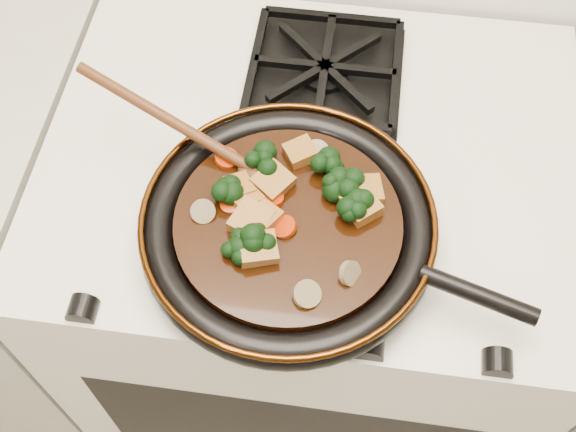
# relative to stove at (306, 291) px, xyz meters

# --- Properties ---
(stove) EXTENTS (0.76, 0.60, 0.90)m
(stove) POSITION_rel_stove_xyz_m (0.00, 0.00, 0.00)
(stove) COLOR silver
(stove) RESTS_ON ground
(burner_grate_front) EXTENTS (0.23, 0.23, 0.03)m
(burner_grate_front) POSITION_rel_stove_xyz_m (0.00, -0.14, 0.46)
(burner_grate_front) COLOR black
(burner_grate_front) RESTS_ON stove
(burner_grate_back) EXTENTS (0.23, 0.23, 0.03)m
(burner_grate_back) POSITION_rel_stove_xyz_m (0.00, 0.14, 0.46)
(burner_grate_back) COLOR black
(burner_grate_back) RESTS_ON stove
(skillet) EXTENTS (0.49, 0.37, 0.05)m
(skillet) POSITION_rel_stove_xyz_m (-0.01, -0.15, 0.49)
(skillet) COLOR black
(skillet) RESTS_ON burner_grate_front
(braising_sauce) EXTENTS (0.28, 0.28, 0.02)m
(braising_sauce) POSITION_rel_stove_xyz_m (-0.01, -0.15, 0.50)
(braising_sauce) COLOR black
(braising_sauce) RESTS_ON skillet
(tofu_cube_0) EXTENTS (0.06, 0.06, 0.03)m
(tofu_cube_0) POSITION_rel_stove_xyz_m (0.07, -0.12, 0.52)
(tofu_cube_0) COLOR brown
(tofu_cube_0) RESTS_ON braising_sauce
(tofu_cube_1) EXTENTS (0.05, 0.05, 0.03)m
(tofu_cube_1) POSITION_rel_stove_xyz_m (-0.07, -0.14, 0.52)
(tofu_cube_1) COLOR brown
(tofu_cube_1) RESTS_ON braising_sauce
(tofu_cube_2) EXTENTS (0.05, 0.05, 0.02)m
(tofu_cube_2) POSITION_rel_stove_xyz_m (-0.01, -0.05, 0.52)
(tofu_cube_2) COLOR brown
(tofu_cube_2) RESTS_ON braising_sauce
(tofu_cube_3) EXTENTS (0.06, 0.06, 0.03)m
(tofu_cube_3) POSITION_rel_stove_xyz_m (-0.04, -0.10, 0.52)
(tofu_cube_3) COLOR brown
(tofu_cube_3) RESTS_ON braising_sauce
(tofu_cube_4) EXTENTS (0.06, 0.05, 0.03)m
(tofu_cube_4) POSITION_rel_stove_xyz_m (-0.04, -0.20, 0.52)
(tofu_cube_4) COLOR brown
(tofu_cube_4) RESTS_ON braising_sauce
(tofu_cube_5) EXTENTS (0.06, 0.06, 0.03)m
(tofu_cube_5) POSITION_rel_stove_xyz_m (-0.06, -0.16, 0.52)
(tofu_cube_5) COLOR brown
(tofu_cube_5) RESTS_ON braising_sauce
(tofu_cube_6) EXTENTS (0.05, 0.05, 0.03)m
(tofu_cube_6) POSITION_rel_stove_xyz_m (-0.08, -0.12, 0.52)
(tofu_cube_6) COLOR brown
(tofu_cube_6) RESTS_ON braising_sauce
(tofu_cube_7) EXTENTS (0.05, 0.05, 0.03)m
(tofu_cube_7) POSITION_rel_stove_xyz_m (0.08, -0.10, 0.52)
(tofu_cube_7) COLOR brown
(tofu_cube_7) RESTS_ON braising_sauce
(tofu_cube_8) EXTENTS (0.05, 0.05, 0.02)m
(tofu_cube_8) POSITION_rel_stove_xyz_m (-0.04, -0.16, 0.52)
(tofu_cube_8) COLOR brown
(tofu_cube_8) RESTS_ON braising_sauce
(broccoli_floret_0) EXTENTS (0.06, 0.07, 0.06)m
(broccoli_floret_0) POSITION_rel_stove_xyz_m (-0.07, -0.20, 0.52)
(broccoli_floret_0) COLOR black
(broccoli_floret_0) RESTS_ON braising_sauce
(broccoli_floret_1) EXTENTS (0.08, 0.08, 0.06)m
(broccoli_floret_1) POSITION_rel_stove_xyz_m (0.05, -0.10, 0.52)
(broccoli_floret_1) COLOR black
(broccoli_floret_1) RESTS_ON braising_sauce
(broccoli_floret_2) EXTENTS (0.09, 0.08, 0.07)m
(broccoli_floret_2) POSITION_rel_stove_xyz_m (-0.06, -0.08, 0.52)
(broccoli_floret_2) COLOR black
(broccoli_floret_2) RESTS_ON braising_sauce
(broccoli_floret_3) EXTENTS (0.09, 0.09, 0.07)m
(broccoli_floret_3) POSITION_rel_stove_xyz_m (0.07, -0.13, 0.52)
(broccoli_floret_3) COLOR black
(broccoli_floret_3) RESTS_ON braising_sauce
(broccoli_floret_4) EXTENTS (0.07, 0.07, 0.07)m
(broccoli_floret_4) POSITION_rel_stove_xyz_m (0.02, -0.06, 0.52)
(broccoli_floret_4) COLOR black
(broccoli_floret_4) RESTS_ON braising_sauce
(broccoli_floret_5) EXTENTS (0.10, 0.09, 0.07)m
(broccoli_floret_5) POSITION_rel_stove_xyz_m (-0.04, -0.19, 0.52)
(broccoli_floret_5) COLOR black
(broccoli_floret_5) RESTS_ON braising_sauce
(broccoli_floret_6) EXTENTS (0.07, 0.07, 0.06)m
(broccoli_floret_6) POSITION_rel_stove_xyz_m (-0.09, -0.13, 0.52)
(broccoli_floret_6) COLOR black
(broccoli_floret_6) RESTS_ON braising_sauce
(broccoli_floret_7) EXTENTS (0.07, 0.08, 0.06)m
(broccoli_floret_7) POSITION_rel_stove_xyz_m (0.04, -0.10, 0.52)
(broccoli_floret_7) COLOR black
(broccoli_floret_7) RESTS_ON braising_sauce
(carrot_coin_0) EXTENTS (0.03, 0.03, 0.01)m
(carrot_coin_0) POSITION_rel_stove_xyz_m (-0.09, -0.14, 0.51)
(carrot_coin_0) COLOR #A52504
(carrot_coin_0) RESTS_ON braising_sauce
(carrot_coin_1) EXTENTS (0.03, 0.03, 0.01)m
(carrot_coin_1) POSITION_rel_stove_xyz_m (-0.04, -0.12, 0.51)
(carrot_coin_1) COLOR #A52504
(carrot_coin_1) RESTS_ON braising_sauce
(carrot_coin_2) EXTENTS (0.03, 0.03, 0.01)m
(carrot_coin_2) POSITION_rel_stove_xyz_m (-0.11, -0.07, 0.51)
(carrot_coin_2) COLOR #A52504
(carrot_coin_2) RESTS_ON braising_sauce
(carrot_coin_3) EXTENTS (0.03, 0.03, 0.02)m
(carrot_coin_3) POSITION_rel_stove_xyz_m (-0.02, -0.16, 0.51)
(carrot_coin_3) COLOR #A52504
(carrot_coin_3) RESTS_ON braising_sauce
(mushroom_slice_0) EXTENTS (0.05, 0.05, 0.02)m
(mushroom_slice_0) POSITION_rel_stove_xyz_m (0.02, -0.25, 0.52)
(mushroom_slice_0) COLOR brown
(mushroom_slice_0) RESTS_ON braising_sauce
(mushroom_slice_1) EXTENTS (0.04, 0.04, 0.02)m
(mushroom_slice_1) POSITION_rel_stove_xyz_m (0.01, -0.05, 0.52)
(mushroom_slice_1) COLOR brown
(mushroom_slice_1) RESTS_ON braising_sauce
(mushroom_slice_2) EXTENTS (0.03, 0.04, 0.03)m
(mushroom_slice_2) POSITION_rel_stove_xyz_m (0.07, -0.22, 0.52)
(mushroom_slice_2) COLOR brown
(mushroom_slice_2) RESTS_ON braising_sauce
(mushroom_slice_3) EXTENTS (0.04, 0.04, 0.02)m
(mushroom_slice_3) POSITION_rel_stove_xyz_m (-0.12, -0.16, 0.52)
(mushroom_slice_3) COLOR brown
(mushroom_slice_3) RESTS_ON braising_sauce
(wooden_spoon) EXTENTS (0.17, 0.08, 0.27)m
(wooden_spoon) POSITION_rel_stove_xyz_m (-0.13, -0.06, 0.53)
(wooden_spoon) COLOR #48250F
(wooden_spoon) RESTS_ON braising_sauce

